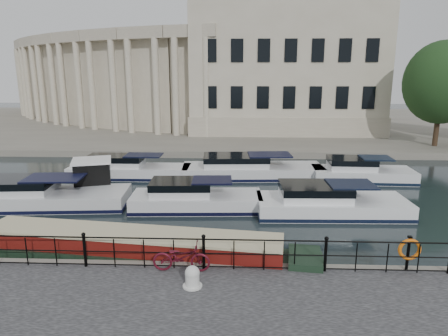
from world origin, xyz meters
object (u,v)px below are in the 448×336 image
Objects in this scene: bicycle at (181,257)px; harbour_hut at (93,179)px; mooring_bollard at (192,277)px; life_ring_post at (409,250)px; narrowboat at (131,253)px.

harbour_hut is at bearing 33.87° from bicycle.
harbour_hut is at bearing 122.88° from mooring_bollard.
harbour_hut reaches higher than life_ring_post.
life_ring_post reaches higher than narrowboat.
bicycle is 0.13× the size of narrowboat.
life_ring_post is at bearing -1.33° from narrowboat.
mooring_bollard is 7.08m from life_ring_post.
narrowboat is (-2.64, 2.65, -0.50)m from mooring_bollard.
bicycle is 2.78× the size of mooring_bollard.
bicycle is 1.10m from mooring_bollard.
life_ring_post reaches higher than mooring_bollard.
harbour_hut reaches higher than mooring_bollard.
life_ring_post is 9.74m from narrowboat.
mooring_bollard is at bearing -153.81° from bicycle.
narrowboat is (-2.17, 1.67, -0.68)m from bicycle.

